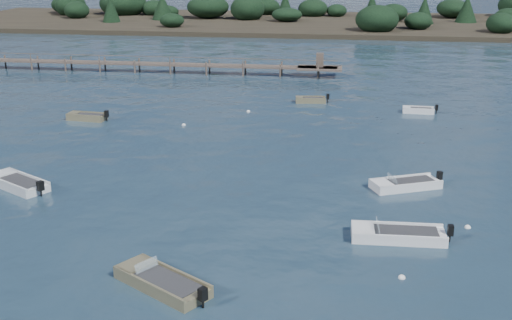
% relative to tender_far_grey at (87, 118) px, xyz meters
% --- Properties ---
extents(ground, '(400.00, 400.00, 0.00)m').
position_rel_tender_far_grey_xyz_m(ground, '(14.59, 34.22, -0.16)').
color(ground, '#162634').
rests_on(ground, ground).
extents(tender_far_grey, '(3.65, 1.62, 1.16)m').
position_rel_tender_far_grey_xyz_m(tender_far_grey, '(0.00, 0.00, 0.00)').
color(tender_far_grey, '#71694B').
rests_on(tender_far_grey, ground).
extents(dinghy_mid_white_b, '(4.51, 3.15, 1.12)m').
position_rel_tender_far_grey_xyz_m(dinghy_mid_white_b, '(25.52, -12.85, -0.02)').
color(dinghy_mid_white_b, silver).
rests_on(dinghy_mid_white_b, ground).
extents(dinghy_mid_white_a, '(4.99, 1.88, 1.16)m').
position_rel_tender_far_grey_xyz_m(dinghy_mid_white_a, '(24.58, -20.28, -0.01)').
color(dinghy_mid_white_a, silver).
rests_on(dinghy_mid_white_a, ground).
extents(tender_far_white, '(3.21, 1.42, 1.08)m').
position_rel_tender_far_grey_xyz_m(tender_far_white, '(18.41, 9.20, -0.01)').
color(tender_far_white, '#71694B').
rests_on(tender_far_white, ground).
extents(dinghy_near_olive, '(4.72, 3.86, 1.19)m').
position_rel_tender_far_grey_xyz_m(dinghy_near_olive, '(14.27, -26.65, -0.01)').
color(dinghy_near_olive, '#71694B').
rests_on(dinghy_near_olive, ground).
extents(tender_far_grey_b, '(3.04, 1.20, 1.04)m').
position_rel_tender_far_grey_xyz_m(tender_far_grey_b, '(28.11, 6.53, -0.02)').
color(tender_far_grey_b, silver).
rests_on(tender_far_grey_b, ground).
extents(dinghy_mid_grey, '(4.63, 3.64, 1.20)m').
position_rel_tender_far_grey_xyz_m(dinghy_mid_grey, '(2.17, -16.09, 0.00)').
color(dinghy_mid_grey, '#B6BCBE').
rests_on(dinghy_mid_grey, ground).
extents(buoy_b, '(0.32, 0.32, 0.32)m').
position_rel_tender_far_grey_xyz_m(buoy_b, '(24.51, -24.35, -0.16)').
color(buoy_b, white).
rests_on(buoy_b, ground).
extents(buoy_d, '(0.32, 0.32, 0.32)m').
position_rel_tender_far_grey_xyz_m(buoy_d, '(28.29, -18.38, -0.16)').
color(buoy_d, white).
rests_on(buoy_d, ground).
extents(buoy_e, '(0.32, 0.32, 0.32)m').
position_rel_tender_far_grey_xyz_m(buoy_e, '(13.12, 4.77, -0.16)').
color(buoy_e, white).
rests_on(buoy_e, ground).
extents(buoy_extra_a, '(0.32, 0.32, 0.32)m').
position_rel_tender_far_grey_xyz_m(buoy_extra_a, '(8.56, -0.56, -0.16)').
color(buoy_extra_a, white).
rests_on(buoy_extra_a, ground).
extents(jetty, '(64.50, 3.20, 3.40)m').
position_rel_tender_far_grey_xyz_m(jetty, '(-7.15, 22.21, 0.82)').
color(jetty, brown).
rests_on(jetty, ground).
extents(far_headland, '(190.00, 40.00, 5.80)m').
position_rel_tender_far_grey_xyz_m(far_headland, '(39.59, 74.22, 1.80)').
color(far_headland, black).
rests_on(far_headland, ground).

